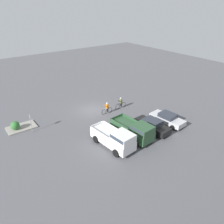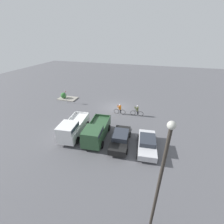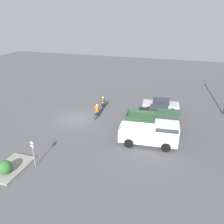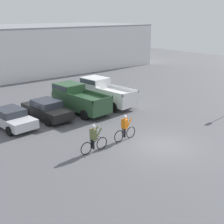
{
  "view_description": "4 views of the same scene",
  "coord_description": "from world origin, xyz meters",
  "views": [
    {
      "loc": [
        14.32,
        23.81,
        13.88
      ],
      "look_at": [
        -0.4,
        4.02,
        1.2
      ],
      "focal_mm": 35.0,
      "sensor_mm": 36.0,
      "label": 1
    },
    {
      "loc": [
        -5.46,
        21.39,
        10.56
      ],
      "look_at": [
        -0.4,
        4.02,
        1.2
      ],
      "focal_mm": 24.0,
      "sensor_mm": 36.0,
      "label": 2
    },
    {
      "loc": [
        20.24,
        10.52,
        10.9
      ],
      "look_at": [
        -0.4,
        4.02,
        1.2
      ],
      "focal_mm": 35.0,
      "sensor_mm": 36.0,
      "label": 3
    },
    {
      "loc": [
        -13.21,
        -11.24,
        7.53
      ],
      "look_at": [
        -0.4,
        4.02,
        1.2
      ],
      "focal_mm": 50.0,
      "sensor_mm": 36.0,
      "label": 4
    }
  ],
  "objects": [
    {
      "name": "curb_island",
      "position": [
        9.6,
        -1.01,
        0.07
      ],
      "size": [
        3.35,
        2.11,
        0.15
      ],
      "primitive_type": "cube",
      "color": "gray",
      "rests_on": "ground_plane"
    },
    {
      "name": "pickup_truck_0",
      "position": [
        0.04,
        8.76,
        1.1
      ],
      "size": [
        2.49,
        5.31,
        2.1
      ],
      "color": "#2D5133",
      "rests_on": "ground_plane"
    },
    {
      "name": "pickup_truck_1",
      "position": [
        2.83,
        8.91,
        1.15
      ],
      "size": [
        2.49,
        5.36,
        2.22
      ],
      "color": "white",
      "rests_on": "ground_plane"
    },
    {
      "name": "fire_lane_sign",
      "position": [
        8.81,
        0.63,
        1.41
      ],
      "size": [
        0.07,
        0.3,
        2.34
      ],
      "color": "#9E9EA3",
      "rests_on": "ground_plane"
    },
    {
      "name": "cyclist_0",
      "position": [
        -1.03,
        2.04,
        0.8
      ],
      "size": [
        1.77,
        0.46,
        1.65
      ],
      "color": "black",
      "rests_on": "ground_plane"
    },
    {
      "name": "sedan_0",
      "position": [
        -5.53,
        8.76,
        0.68
      ],
      "size": [
        2.24,
        4.53,
        1.34
      ],
      "color": "silver",
      "rests_on": "ground_plane"
    },
    {
      "name": "shrub",
      "position": [
        10.28,
        -0.85,
        0.67
      ],
      "size": [
        1.04,
        1.04,
        1.04
      ],
      "color": "#337033",
      "rests_on": "curb_island"
    },
    {
      "name": "cyclist_1",
      "position": [
        -3.56,
        1.85,
        0.8
      ],
      "size": [
        1.87,
        0.46,
        1.66
      ],
      "color": "black",
      "rests_on": "ground_plane"
    },
    {
      "name": "sedan_1",
      "position": [
        -2.73,
        8.79,
        0.72
      ],
      "size": [
        2.17,
        4.63,
        1.42
      ],
      "color": "black",
      "rests_on": "ground_plane"
    },
    {
      "name": "ground_plane",
      "position": [
        0.0,
        0.0,
        0.0
      ],
      "size": [
        80.0,
        80.0,
        0.0
      ],
      "primitive_type": "plane",
      "color": "#56565B"
    }
  ]
}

